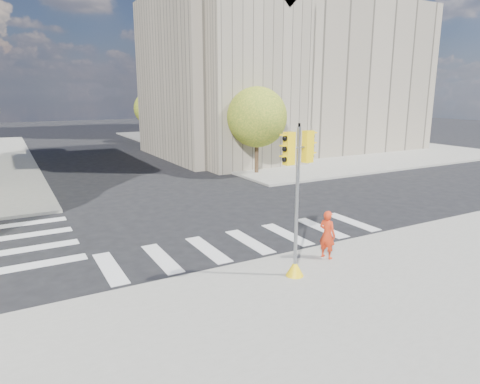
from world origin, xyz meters
name	(u,v)px	position (x,y,z in m)	size (l,w,h in m)	color
ground	(228,228)	(0.00, 0.00, 0.00)	(160.00, 160.00, 0.00)	black
sidewalk_near	(462,362)	(0.00, -11.00, 0.07)	(30.00, 14.00, 0.15)	gray
sidewalk_far_right	(277,142)	(20.00, 26.00, 0.07)	(28.00, 40.00, 0.15)	gray
civic_building	(280,76)	(15.59, 19.12, 7.26)	(26.00, 16.00, 19.39)	gray
office_tower	(228,26)	(22.00, 42.00, 15.00)	(20.00, 18.00, 30.00)	#9EA0A3
tree_re_near	(257,117)	(7.50, 10.00, 4.05)	(4.20, 4.20, 6.16)	#382616
tree_re_mid	(190,108)	(7.50, 22.00, 4.35)	(4.60, 4.60, 6.66)	#382616
tree_re_far	(151,109)	(7.50, 34.00, 3.87)	(4.00, 4.00, 5.88)	#382616
lamp_near	(236,108)	(8.00, 14.00, 4.58)	(0.35, 0.18, 8.11)	black
lamp_far	(173,104)	(8.00, 28.00, 4.58)	(0.35, 0.18, 8.11)	black
traffic_signal	(297,214)	(-0.63, -5.74, 2.17)	(1.08, 0.56, 4.74)	yellow
photographer	(327,235)	(1.21, -5.07, 0.99)	(0.62, 0.40, 1.69)	red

